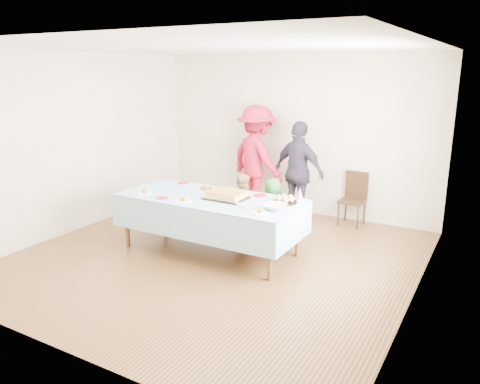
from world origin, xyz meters
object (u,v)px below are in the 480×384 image
object	(u,v)px
birthday_cake	(226,195)
dining_chair	(354,196)
party_table	(210,201)
adult_left	(257,159)

from	to	relation	value
birthday_cake	dining_chair	world-z (taller)	birthday_cake
birthday_cake	party_table	bearing A→B (deg)	-171.50
party_table	dining_chair	distance (m)	2.55
party_table	birthday_cake	distance (m)	0.26
dining_chair	adult_left	size ratio (longest dim) A/B	0.46
birthday_cake	dining_chair	bearing A→B (deg)	61.90
party_table	birthday_cake	xyz separation A→B (m)	(0.24, 0.04, 0.10)
birthday_cake	adult_left	bearing A→B (deg)	106.73
birthday_cake	adult_left	xyz separation A→B (m)	(-0.61, 2.03, 0.10)
party_table	adult_left	xyz separation A→B (m)	(-0.37, 2.06, 0.20)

